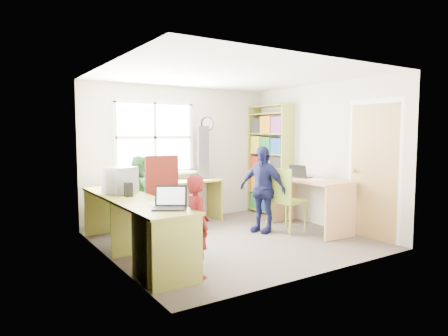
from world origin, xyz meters
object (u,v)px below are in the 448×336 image
object	(u,v)px
crt_monitor	(120,180)
cd_tower	(203,152)
bookshelf	(270,163)
potted_plant	(150,174)
laptop_left	(170,203)
laptop_right	(300,175)
l_desk	(158,224)
person_navy	(262,189)
wooden_chair	(285,197)
right_desk	(308,193)
swivel_chair	(165,208)
person_green	(141,196)
person_red	(197,226)

from	to	relation	value
crt_monitor	cd_tower	size ratio (longest dim) A/B	0.48
bookshelf	potted_plant	xyz separation A→B (m)	(-2.37, 0.22, -0.11)
laptop_left	laptop_right	world-z (taller)	laptop_right
l_desk	person_navy	xyz separation A→B (m)	(1.98, 0.46, 0.23)
wooden_chair	person_navy	xyz separation A→B (m)	(-0.30, 0.22, 0.13)
laptop_right	potted_plant	xyz separation A→B (m)	(-2.12, 1.32, 0.01)
laptop_right	potted_plant	distance (m)	2.50
l_desk	right_desk	bearing A→B (deg)	3.87
laptop_right	crt_monitor	bearing A→B (deg)	68.13
bookshelf	laptop_left	distance (m)	3.65
swivel_chair	person_green	xyz separation A→B (m)	(-0.07, 0.71, 0.08)
bookshelf	person_green	distance (m)	2.74
l_desk	swivel_chair	xyz separation A→B (m)	(0.32, 0.52, 0.08)
person_green	person_navy	size ratio (longest dim) A/B	0.90
person_navy	cd_tower	bearing A→B (deg)	173.03
right_desk	crt_monitor	distance (m)	3.01
swivel_chair	wooden_chair	distance (m)	1.97
laptop_left	right_desk	bearing A→B (deg)	47.03
person_red	swivel_chair	bearing A→B (deg)	1.22
cd_tower	person_navy	xyz separation A→B (m)	(0.33, -1.30, -0.54)
bookshelf	cd_tower	bearing A→B (deg)	167.51
person_red	person_green	bearing A→B (deg)	6.30
potted_plant	person_red	bearing A→B (deg)	-100.41
right_desk	person_navy	distance (m)	0.79
laptop_right	potted_plant	bearing A→B (deg)	44.41
laptop_left	person_green	distance (m)	1.81
l_desk	swivel_chair	distance (m)	0.62
right_desk	person_navy	bearing A→B (deg)	161.63
right_desk	person_green	xyz separation A→B (m)	(-2.47, 1.05, 0.01)
crt_monitor	person_navy	size ratio (longest dim) A/B	0.34
l_desk	person_navy	size ratio (longest dim) A/B	2.15
right_desk	person_red	distance (m)	2.73
wooden_chair	potted_plant	bearing A→B (deg)	130.17
potted_plant	person_green	distance (m)	0.63
l_desk	laptop_left	size ratio (longest dim) A/B	6.47
l_desk	laptop_right	world-z (taller)	laptop_right
swivel_chair	cd_tower	xyz separation A→B (m)	(1.32, 1.24, 0.69)
wooden_chair	person_navy	distance (m)	0.39
crt_monitor	person_red	distance (m)	1.60
person_red	person_navy	world-z (taller)	person_navy
laptop_left	potted_plant	world-z (taller)	potted_plant
wooden_chair	crt_monitor	world-z (taller)	crt_monitor
l_desk	cd_tower	distance (m)	2.53
person_green	laptop_left	bearing A→B (deg)	172.42
laptop_left	person_green	world-z (taller)	person_green
right_desk	bookshelf	size ratio (longest dim) A/B	0.70
potted_plant	person_red	distance (m)	2.47
right_desk	bookshelf	bearing A→B (deg)	81.63
laptop_left	bookshelf	bearing A→B (deg)	66.02
person_navy	right_desk	bearing A→B (deg)	48.08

